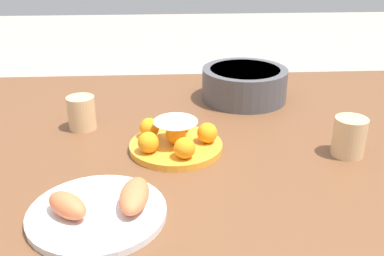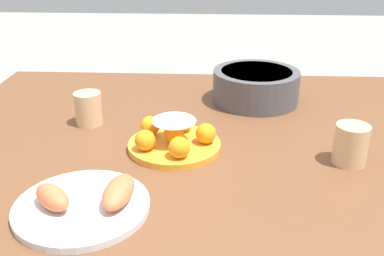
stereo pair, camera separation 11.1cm
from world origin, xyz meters
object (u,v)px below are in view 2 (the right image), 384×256
(cake_plate, at_px, (174,138))
(cup_near, at_px, (351,144))
(serving_bowl, at_px, (256,85))
(seafood_platter, at_px, (85,203))
(cup_far, at_px, (88,109))
(dining_table, at_px, (208,165))

(cake_plate, height_order, cup_near, cup_near)
(serving_bowl, distance_m, seafood_platter, 0.71)
(cake_plate, distance_m, cup_far, 0.28)
(dining_table, bearing_deg, serving_bowl, 62.29)
(seafood_platter, height_order, cup_far, cup_far)
(cake_plate, bearing_deg, cup_near, -7.29)
(seafood_platter, bearing_deg, dining_table, 55.71)
(seafood_platter, distance_m, cup_near, 0.59)
(seafood_platter, bearing_deg, cup_far, 103.56)
(dining_table, distance_m, seafood_platter, 0.42)
(cup_far, bearing_deg, dining_table, -11.85)
(seafood_platter, distance_m, cup_far, 0.42)
(cake_plate, relative_size, cup_far, 2.53)
(cup_near, bearing_deg, cake_plate, 172.71)
(dining_table, xyz_separation_m, cake_plate, (-0.08, -0.07, 0.11))
(dining_table, height_order, seafood_platter, seafood_platter)
(cake_plate, distance_m, cup_near, 0.41)
(cup_far, bearing_deg, seafood_platter, -76.44)
(seafood_platter, bearing_deg, cake_plate, 61.29)
(cake_plate, relative_size, cup_near, 2.42)
(cup_near, bearing_deg, cup_far, 163.65)
(cup_near, height_order, cup_far, cup_near)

